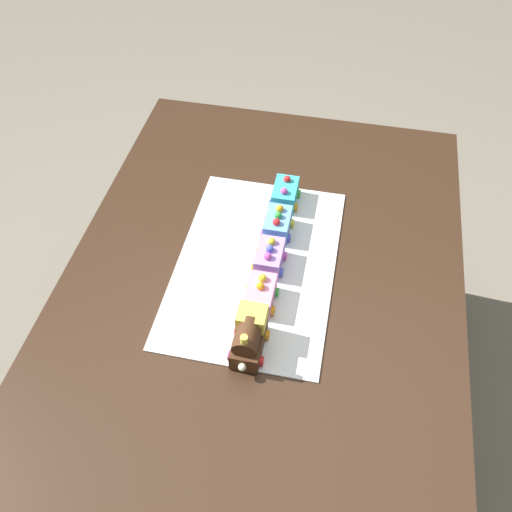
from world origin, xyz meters
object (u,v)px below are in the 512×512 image
object	(u,v)px
cake_car_hopper_bubblegum	(260,294)
cake_car_tanker_sky_blue	(278,224)
cake_locomotive	(249,336)
cake_car_flatbed_turquoise	(285,194)
dining_table	(261,303)
cake_car_gondola_lavender	(269,257)

from	to	relation	value
cake_car_hopper_bubblegum	cake_car_tanker_sky_blue	bearing A→B (deg)	0.00
cake_locomotive	cake_car_flatbed_turquoise	distance (m)	0.48
dining_table	cake_car_flatbed_turquoise	world-z (taller)	cake_car_flatbed_turquoise
cake_car_hopper_bubblegum	cake_locomotive	bearing A→B (deg)	180.00
cake_locomotive	cake_car_gondola_lavender	bearing A→B (deg)	-0.00
cake_locomotive	cake_car_tanker_sky_blue	bearing A→B (deg)	-0.00
cake_car_tanker_sky_blue	cake_car_flatbed_turquoise	distance (m)	0.12
dining_table	cake_car_gondola_lavender	size ratio (longest dim) A/B	14.00
cake_car_flatbed_turquoise	cake_car_gondola_lavender	bearing A→B (deg)	180.00
cake_locomotive	cake_car_flatbed_turquoise	xyz separation A→B (m)	(0.48, -0.00, -0.02)
dining_table	cake_car_flatbed_turquoise	distance (m)	0.32
cake_locomotive	cake_car_gondola_lavender	xyz separation A→B (m)	(0.25, -0.00, -0.02)
cake_car_flatbed_turquoise	cake_car_tanker_sky_blue	bearing A→B (deg)	180.00
cake_car_hopper_bubblegum	cake_car_tanker_sky_blue	size ratio (longest dim) A/B	1.00
dining_table	cake_locomotive	xyz separation A→B (m)	(-0.20, -0.01, 0.16)
cake_car_gondola_lavender	cake_car_flatbed_turquoise	world-z (taller)	same
cake_car_hopper_bubblegum	cake_car_gondola_lavender	bearing A→B (deg)	0.00
cake_car_tanker_sky_blue	dining_table	bearing A→B (deg)	176.42
cake_car_gondola_lavender	cake_car_flatbed_turquoise	size ratio (longest dim) A/B	1.00
cake_locomotive	cake_car_hopper_bubblegum	bearing A→B (deg)	-0.00
dining_table	cake_car_tanker_sky_blue	world-z (taller)	cake_car_tanker_sky_blue
cake_locomotive	cake_car_gondola_lavender	size ratio (longest dim) A/B	1.40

